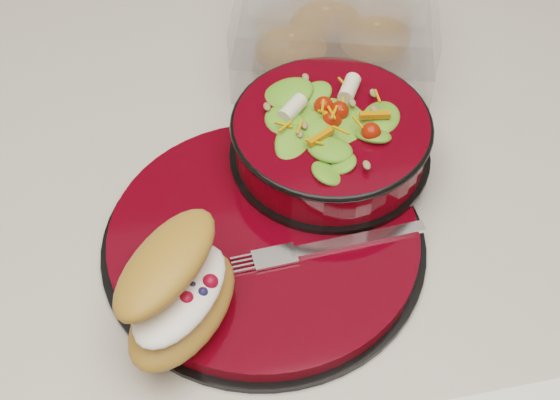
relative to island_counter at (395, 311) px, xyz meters
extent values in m
cube|color=silver|center=(0.00, 0.00, -0.02)|extent=(1.16, 0.66, 0.86)
cube|color=beige|center=(0.00, 0.00, 0.43)|extent=(1.24, 0.74, 0.04)
cylinder|color=black|center=(-0.23, -0.16, 0.45)|extent=(0.31, 0.31, 0.01)
cylinder|color=#58030A|center=(-0.23, -0.16, 0.46)|extent=(0.30, 0.30, 0.01)
torus|color=black|center=(-0.22, -0.17, 0.46)|extent=(0.17, 0.17, 0.01)
cylinder|color=black|center=(-0.15, -0.08, 0.47)|extent=(0.21, 0.21, 0.01)
cylinder|color=#58030A|center=(-0.15, -0.08, 0.49)|extent=(0.19, 0.19, 0.04)
torus|color=black|center=(-0.15, -0.08, 0.51)|extent=(0.20, 0.20, 0.01)
ellipsoid|color=#538A26|center=(-0.15, -0.08, 0.50)|extent=(0.16, 0.16, 0.07)
sphere|color=red|center=(-0.11, -0.08, 0.54)|extent=(0.02, 0.02, 0.02)
sphere|color=red|center=(-0.15, -0.04, 0.54)|extent=(0.02, 0.02, 0.02)
sphere|color=red|center=(-0.19, -0.08, 0.54)|extent=(0.02, 0.02, 0.02)
sphere|color=red|center=(-0.15, -0.12, 0.54)|extent=(0.02, 0.02, 0.02)
cylinder|color=silver|center=(-0.12, -0.04, 0.54)|extent=(0.03, 0.03, 0.02)
cylinder|color=silver|center=(-0.18, -0.06, 0.54)|extent=(0.04, 0.03, 0.02)
cube|color=orange|center=(-0.17, -0.10, 0.54)|extent=(0.03, 0.03, 0.01)
cube|color=orange|center=(-0.11, -0.08, 0.54)|extent=(0.03, 0.02, 0.01)
ellipsoid|color=#B07736|center=(-0.32, -0.24, 0.48)|extent=(0.14, 0.15, 0.04)
ellipsoid|color=white|center=(-0.32, -0.24, 0.51)|extent=(0.12, 0.12, 0.02)
ellipsoid|color=#B07736|center=(-0.32, -0.22, 0.53)|extent=(0.13, 0.14, 0.03)
sphere|color=#B30C1E|center=(-0.34, -0.24, 0.51)|extent=(0.01, 0.01, 0.01)
sphere|color=#B30C1E|center=(-0.31, -0.25, 0.51)|extent=(0.01, 0.01, 0.01)
sphere|color=#B30C1E|center=(-0.29, -0.24, 0.51)|extent=(0.01, 0.01, 0.01)
sphere|color=#B30C1E|center=(-0.33, -0.23, 0.51)|extent=(0.01, 0.01, 0.01)
sphere|color=#191947|center=(-0.33, -0.23, 0.51)|extent=(0.01, 0.01, 0.01)
sphere|color=#191947|center=(-0.31, -0.24, 0.51)|extent=(0.01, 0.01, 0.01)
sphere|color=#191947|center=(-0.32, -0.24, 0.51)|extent=(0.01, 0.01, 0.01)
sphere|color=#191947|center=(-0.30, -0.25, 0.51)|extent=(0.01, 0.01, 0.01)
sphere|color=#191947|center=(-0.34, -0.25, 0.51)|extent=(0.01, 0.01, 0.01)
cube|color=silver|center=(-0.15, -0.19, 0.47)|extent=(0.13, 0.02, 0.00)
cube|color=silver|center=(-0.23, -0.19, 0.47)|extent=(0.04, 0.02, 0.00)
cube|color=white|center=(-0.10, 0.09, 0.47)|extent=(0.26, 0.22, 0.05)
cube|color=white|center=(-0.10, 0.09, 0.52)|extent=(0.26, 0.22, 0.04)
ellipsoid|color=#B07736|center=(-0.15, 0.09, 0.47)|extent=(0.08, 0.07, 0.04)
ellipsoid|color=#B07736|center=(-0.05, 0.09, 0.47)|extent=(0.08, 0.07, 0.04)
ellipsoid|color=#B07736|center=(-0.10, 0.13, 0.47)|extent=(0.08, 0.07, 0.04)
camera|label=1|loc=(-0.31, -0.60, 1.05)|focal=50.00mm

